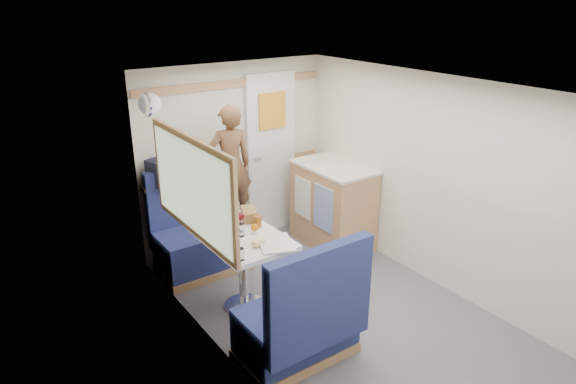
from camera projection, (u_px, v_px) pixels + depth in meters
floor at (374, 338)px, 4.22m from camera, size 4.50×4.50×0.00m
ceiling at (392, 95)px, 3.50m from camera, size 4.50×4.50×0.00m
wall_back at (235, 155)px, 5.58m from camera, size 2.20×0.02×2.00m
wall_left at (258, 270)px, 3.28m from camera, size 0.02×4.50×2.00m
wall_right at (474, 197)px, 4.45m from camera, size 0.02×4.50×2.00m
oak_trim_low at (236, 169)px, 5.62m from camera, size 2.15×0.02×0.08m
oak_trim_high at (233, 84)px, 5.28m from camera, size 2.15×0.02×0.08m
side_window at (191, 187)px, 3.96m from camera, size 0.04×1.30×0.72m
rear_door at (271, 152)px, 5.81m from camera, size 0.62×0.12×1.86m
dinette_table at (242, 251)px, 4.44m from camera, size 0.62×0.92×0.72m
bench_far at (200, 242)px, 5.19m from camera, size 0.90×0.59×1.05m
bench_near at (301, 326)px, 3.87m from camera, size 0.90×0.59×1.05m
ledge at (186, 181)px, 5.18m from camera, size 0.90×0.14×0.04m
dome_light at (150, 104)px, 4.45m from camera, size 0.20×0.20×0.20m
galley_counter at (333, 204)px, 5.68m from camera, size 0.57×0.92×0.92m
person at (230, 165)px, 5.09m from camera, size 0.48×0.35×1.21m
duffel_bag at (175, 169)px, 5.07m from camera, size 0.58×0.39×0.26m
tray at (276, 244)px, 4.21m from camera, size 0.38×0.42×0.02m
orange_fruit at (255, 227)px, 4.41m from camera, size 0.07×0.07×0.07m
cheese_block at (258, 242)px, 4.18m from camera, size 0.11×0.08×0.03m
wine_glass at (240, 217)px, 4.43m from camera, size 0.08×0.08×0.17m
tumbler_left at (241, 254)px, 3.96m from camera, size 0.06×0.06×0.10m
tumbler_mid at (218, 216)px, 4.63m from camera, size 0.06×0.06×0.10m
tumbler_right at (240, 230)px, 4.34m from camera, size 0.07×0.07×0.11m
beer_glass at (258, 221)px, 4.53m from camera, size 0.06×0.06×0.10m
pepper_grinder at (233, 231)px, 4.34m from camera, size 0.04×0.04×0.11m
salt_grinder at (231, 230)px, 4.36m from camera, size 0.04×0.04×0.10m
bread_loaf at (249, 214)px, 4.67m from camera, size 0.20×0.26×0.10m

